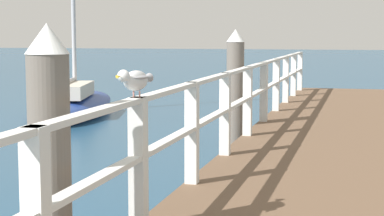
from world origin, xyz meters
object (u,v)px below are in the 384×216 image
dock_piling_near (50,169)px  seagull_foreground (135,79)px  dock_piling_far (235,89)px  boat_3 (72,100)px

dock_piling_near → seagull_foreground: 0.92m
dock_piling_far → boat_3: (-4.57, 3.73, -0.65)m
boat_3 → dock_piling_near: bearing=-80.1°
dock_piling_near → dock_piling_far: same height
dock_piling_near → dock_piling_far: bearing=90.0°
dock_piling_near → dock_piling_far: (0.00, 6.49, 0.00)m
seagull_foreground → boat_3: bearing=-52.7°
dock_piling_near → seagull_foreground: size_ratio=4.06×
dock_piling_far → seagull_foreground: bearing=-86.3°
dock_piling_near → boat_3: size_ratio=0.28×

